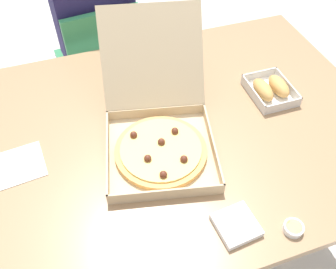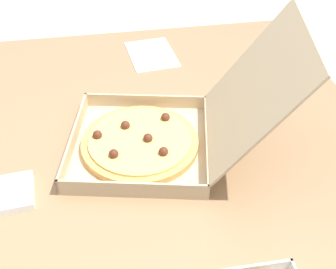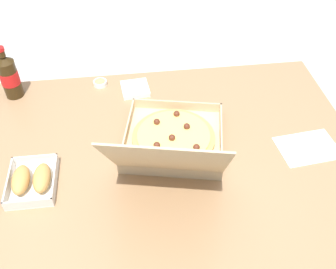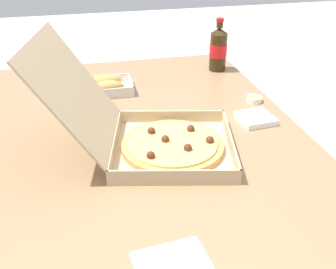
{
  "view_description": "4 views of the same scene",
  "coord_description": "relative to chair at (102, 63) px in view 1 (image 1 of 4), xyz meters",
  "views": [
    {
      "loc": [
        -0.3,
        -0.81,
        1.65
      ],
      "look_at": [
        -0.04,
        -0.04,
        0.74
      ],
      "focal_mm": 38.83,
      "sensor_mm": 36.0,
      "label": 1
    },
    {
      "loc": [
        0.74,
        -0.17,
        1.46
      ],
      "look_at": [
        -0.08,
        -0.02,
        0.76
      ],
      "focal_mm": 45.77,
      "sensor_mm": 36.0,
      "label": 2
    },
    {
      "loc": [
        0.07,
        0.89,
        1.72
      ],
      "look_at": [
        -0.06,
        -0.09,
        0.77
      ],
      "focal_mm": 41.59,
      "sensor_mm": 36.0,
      "label": 3
    },
    {
      "loc": [
        -1.05,
        0.14,
        1.35
      ],
      "look_at": [
        -0.06,
        -0.09,
        0.77
      ],
      "focal_mm": 42.81,
      "sensor_mm": 36.0,
      "label": 4
    }
  ],
  "objects": [
    {
      "name": "pizza_box_open",
      "position": [
        0.06,
        -0.82,
        0.29
      ],
      "size": [
        0.45,
        0.6,
        0.34
      ],
      "color": "tan",
      "rests_on": "dining_table"
    },
    {
      "name": "dining_table",
      "position": [
        0.13,
        -0.77,
        0.19
      ],
      "size": [
        1.48,
        1.07,
        0.72
      ],
      "color": "#997551",
      "rests_on": "ground_plane"
    },
    {
      "name": "paper_menu",
      "position": [
        -0.42,
        -0.78,
        0.25
      ],
      "size": [
        0.22,
        0.17,
        0.0
      ],
      "primitive_type": "cube",
      "rotation": [
        0.0,
        0.0,
        0.1
      ],
      "color": "white",
      "rests_on": "dining_table"
    },
    {
      "name": "bread_side_box",
      "position": [
        0.52,
        -0.73,
        0.27
      ],
      "size": [
        0.15,
        0.19,
        0.06
      ],
      "color": "white",
      "rests_on": "dining_table"
    },
    {
      "name": "diner_person",
      "position": [
        -0.01,
        0.06,
        0.21
      ],
      "size": [
        0.38,
        0.44,
        1.15
      ],
      "color": "#333847",
      "rests_on": "ground_plane"
    },
    {
      "name": "ground_plane",
      "position": [
        0.13,
        -0.77,
        -0.48
      ],
      "size": [
        10.0,
        10.0,
        0.0
      ],
      "primitive_type": "plane",
      "color": "beige"
    },
    {
      "name": "dipping_sauce_cup",
      "position": [
        0.31,
        -1.24,
        0.26
      ],
      "size": [
        0.06,
        0.06,
        0.02
      ],
      "color": "white",
      "rests_on": "dining_table"
    },
    {
      "name": "chair",
      "position": [
        0.0,
        0.0,
        0.0
      ],
      "size": [
        0.44,
        0.44,
        0.83
      ],
      "color": "#338451",
      "rests_on": "ground_plane"
    },
    {
      "name": "napkin_pile",
      "position": [
        0.16,
        -1.18,
        0.26
      ],
      "size": [
        0.12,
        0.12,
        0.02
      ],
      "primitive_type": "cube",
      "rotation": [
        0.0,
        0.0,
        0.09
      ],
      "color": "white",
      "rests_on": "dining_table"
    }
  ]
}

